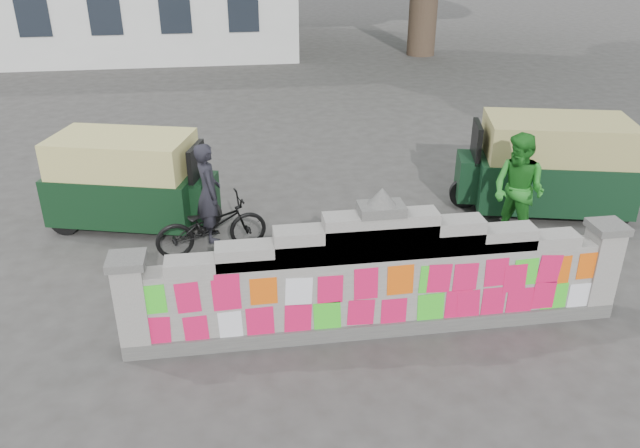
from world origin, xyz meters
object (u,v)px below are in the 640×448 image
Objects in this scene: pedestrian at (518,191)px; rickshaw_right at (548,164)px; rickshaw_left at (130,179)px; cyclist_rider at (210,207)px; cyclist_bike at (211,226)px.

rickshaw_right is at bearing 105.84° from pedestrian.
rickshaw_right reaches higher than rickshaw_left.
cyclist_rider is at bearing 21.35° from rickshaw_right.
rickshaw_left is (-1.37, 1.28, 0.36)m from cyclist_bike.
cyclist_rider reaches higher than cyclist_bike.
rickshaw_left is at bearing -135.39° from pedestrian.
rickshaw_right is at bearing -95.33° from cyclist_bike.
cyclist_rider is at bearing -27.16° from rickshaw_left.
rickshaw_left is (-1.37, 1.28, 0.04)m from cyclist_rider.
rickshaw_right is (7.38, -0.53, 0.07)m from rickshaw_left.
cyclist_bike is 1.91m from rickshaw_left.
pedestrian reaches higher than cyclist_rider.
cyclist_rider is at bearing -125.06° from pedestrian.
cyclist_rider is 0.53× the size of rickshaw_left.
pedestrian reaches higher than rickshaw_right.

